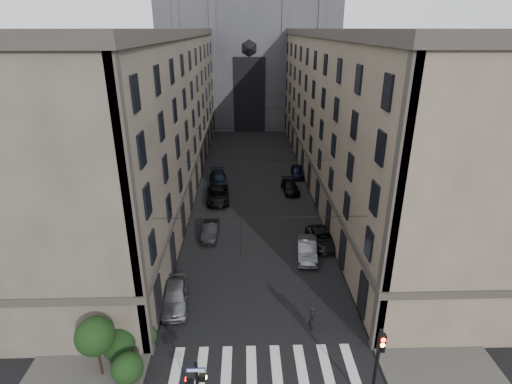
{
  "coord_description": "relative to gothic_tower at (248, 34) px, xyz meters",
  "views": [
    {
      "loc": [
        -1.01,
        -13.29,
        18.88
      ],
      "look_at": [
        -0.25,
        12.51,
        8.26
      ],
      "focal_mm": 28.0,
      "sensor_mm": 36.0,
      "label": 1
    }
  ],
  "objects": [
    {
      "name": "car_left_midfar",
      "position": [
        -4.2,
        -45.18,
        -17.03
      ],
      "size": [
        2.87,
        5.67,
        1.54
      ],
      "primitive_type": "imported",
      "rotation": [
        0.0,
        0.0,
        0.06
      ],
      "color": "black",
      "rests_on": "ground"
    },
    {
      "name": "traffic_light_right",
      "position": [
        5.6,
        -73.04,
        -14.51
      ],
      "size": [
        0.34,
        0.5,
        5.2
      ],
      "color": "black",
      "rests_on": "ground"
    },
    {
      "name": "building_right",
      "position": [
        13.44,
        -38.96,
        -8.45
      ],
      "size": [
        13.6,
        60.6,
        18.85
      ],
      "color": "brown",
      "rests_on": "ground"
    },
    {
      "name": "sidewalk_right",
      "position": [
        10.5,
        -38.96,
        -17.72
      ],
      "size": [
        7.0,
        80.0,
        0.15
      ],
      "primitive_type": "cube",
      "color": "#383533",
      "rests_on": "ground"
    },
    {
      "name": "tram_wires",
      "position": [
        0.0,
        -39.33,
        -10.55
      ],
      "size": [
        14.0,
        60.0,
        0.43
      ],
      "color": "black",
      "rests_on": "ground"
    },
    {
      "name": "car_left_far",
      "position": [
        -4.49,
        -39.63,
        -17.03
      ],
      "size": [
        2.76,
        5.53,
        1.54
      ],
      "primitive_type": "imported",
      "rotation": [
        0.0,
        0.0,
        0.12
      ],
      "color": "black",
      "rests_on": "ground"
    },
    {
      "name": "car_right_midfar",
      "position": [
        4.58,
        -42.47,
        -17.14
      ],
      "size": [
        2.22,
        4.66,
        1.31
      ],
      "primitive_type": "imported",
      "rotation": [
        0.0,
        0.0,
        0.09
      ],
      "color": "black",
      "rests_on": "ground"
    },
    {
      "name": "car_left_midnear",
      "position": [
        -4.43,
        -53.8,
        -17.11
      ],
      "size": [
        1.56,
        4.19,
        1.37
      ],
      "primitive_type": "imported",
      "rotation": [
        0.0,
        0.0,
        -0.03
      ],
      "color": "black",
      "rests_on": "ground"
    },
    {
      "name": "pedestrian",
      "position": [
        3.36,
        -66.96,
        -16.86
      ],
      "size": [
        0.53,
        0.74,
        1.88
      ],
      "primitive_type": "imported",
      "rotation": [
        0.0,
        0.0,
        1.69
      ],
      "color": "black",
      "rests_on": "ground"
    },
    {
      "name": "sidewalk_left",
      "position": [
        -10.5,
        -38.96,
        -17.72
      ],
      "size": [
        7.0,
        80.0,
        0.15
      ],
      "primitive_type": "cube",
      "color": "#383533",
      "rests_on": "ground"
    },
    {
      "name": "building_left",
      "position": [
        -13.44,
        -38.96,
        -8.45
      ],
      "size": [
        13.6,
        60.6,
        18.85
      ],
      "color": "#484037",
      "rests_on": "ground"
    },
    {
      "name": "gothic_tower",
      "position": [
        0.0,
        0.0,
        0.0
      ],
      "size": [
        35.0,
        23.0,
        58.0
      ],
      "color": "#2D2D33",
      "rests_on": "ground"
    },
    {
      "name": "car_right_far",
      "position": [
        6.2,
        -36.92,
        -17.08
      ],
      "size": [
        1.81,
        4.26,
        1.44
      ],
      "primitive_type": "imported",
      "rotation": [
        0.0,
        0.0,
        -0.03
      ],
      "color": "black",
      "rests_on": "ground"
    },
    {
      "name": "car_right_midnear",
      "position": [
        6.13,
        -55.53,
        -17.13
      ],
      "size": [
        2.7,
        5.02,
        1.34
      ],
      "primitive_type": "imported",
      "rotation": [
        0.0,
        0.0,
        0.1
      ],
      "color": "black",
      "rests_on": "ground"
    },
    {
      "name": "car_left_near",
      "position": [
        -6.2,
        -64.07,
        -16.98
      ],
      "size": [
        2.4,
        4.97,
        1.63
      ],
      "primitive_type": "imported",
      "rotation": [
        0.0,
        0.0,
        0.1
      ],
      "color": "slate",
      "rests_on": "ground"
    },
    {
      "name": "car_right_near",
      "position": [
        4.4,
        -57.71,
        -17.04
      ],
      "size": [
        2.07,
        4.77,
        1.53
      ],
      "primitive_type": "imported",
      "rotation": [
        0.0,
        0.0,
        -0.1
      ],
      "color": "slate",
      "rests_on": "ground"
    },
    {
      "name": "zebra_crossing",
      "position": [
        0.0,
        -69.96,
        -17.79
      ],
      "size": [
        11.0,
        3.2,
        0.01
      ],
      "primitive_type": "cube",
      "color": "beige",
      "rests_on": "ground"
    },
    {
      "name": "shrub_cluster",
      "position": [
        -8.72,
        -69.95,
        -16.0
      ],
      "size": [
        3.9,
        4.4,
        3.9
      ],
      "color": "black",
      "rests_on": "sidewalk_left"
    }
  ]
}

